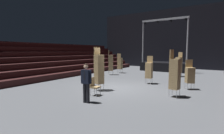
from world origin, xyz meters
The scene contains 13 objects.
ground_plane centered at (0.00, 0.00, -0.05)m, with size 22.00×30.00×0.10m, color #515459.
arena_end_wall centered at (0.00, 15.00, 4.00)m, with size 22.00×0.30×8.00m, color black.
bleacher_bank_left centered at (-8.38, 1.00, 1.58)m, with size 5.25×24.00×3.15m.
stage_riser centered at (0.00, 11.16, 0.61)m, with size 5.36×3.01×5.85m.
man_with_tie centered at (0.43, -3.30, 1.01)m, with size 0.57×0.26×1.77m.
chair_stack_front_left centered at (2.23, 7.12, 1.11)m, with size 0.58×0.58×2.22m.
chair_stack_front_right centered at (1.19, 2.42, 0.98)m, with size 0.48×0.48×1.96m.
chair_stack_mid_left centered at (-3.52, 6.41, 1.03)m, with size 0.47×0.47×2.05m.
chair_stack_mid_right centered at (-0.53, -1.10, 1.28)m, with size 0.56×0.56×2.56m.
chair_stack_mid_centre centered at (3.88, 2.08, 0.90)m, with size 0.60×0.60×1.79m.
chair_stack_rear_left centered at (-3.56, 4.71, 1.19)m, with size 0.60×0.60×2.39m.
chair_stack_rear_right centered at (3.50, -0.17, 1.19)m, with size 0.51×0.51×2.39m.
loose_chair_near_man centered at (-0.08, -2.11, 0.53)m, with size 0.49×0.49×0.95m.
Camera 1 is at (5.39, -8.81, 2.31)m, focal length 26.86 mm.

